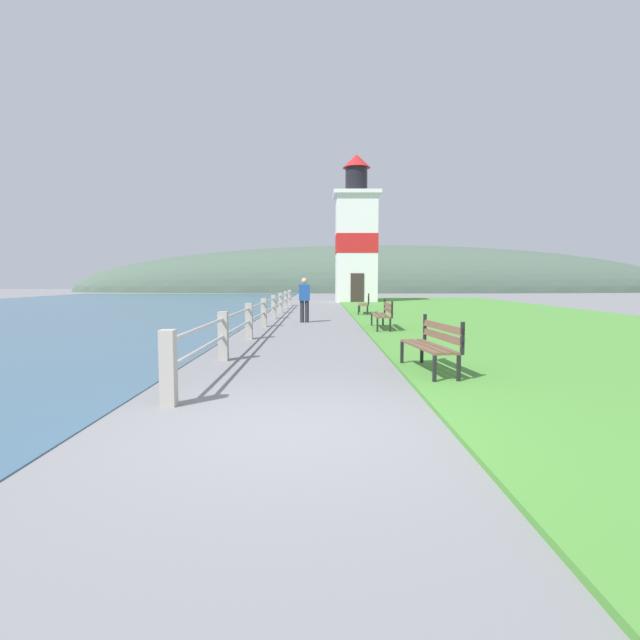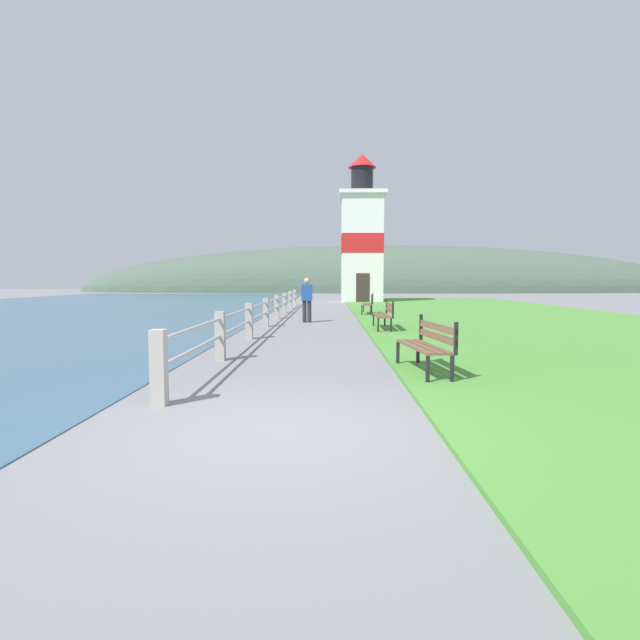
# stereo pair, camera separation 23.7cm
# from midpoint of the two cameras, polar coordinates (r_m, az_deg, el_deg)

# --- Properties ---
(ground_plane) EXTENTS (160.00, 160.00, 0.00)m
(ground_plane) POSITION_cam_midpoint_polar(r_m,az_deg,el_deg) (5.31, -4.59, -12.44)
(ground_plane) COLOR slate
(grass_verge) EXTENTS (12.00, 44.85, 0.06)m
(grass_verge) POSITION_cam_midpoint_polar(r_m,az_deg,el_deg) (21.33, 19.96, 0.23)
(grass_verge) COLOR #4C8E38
(grass_verge) RESTS_ON ground_plane
(seawall_railing) EXTENTS (0.18, 24.59, 0.95)m
(seawall_railing) POSITION_cam_midpoint_polar(r_m,az_deg,el_deg) (18.40, -6.04, 1.43)
(seawall_railing) COLOR #A8A399
(seawall_railing) RESTS_ON ground_plane
(park_bench_near) EXTENTS (0.68, 1.76, 0.94)m
(park_bench_near) POSITION_cam_midpoint_polar(r_m,az_deg,el_deg) (8.35, 12.17, -2.51)
(park_bench_near) COLOR brown
(park_bench_near) RESTS_ON ground_plane
(park_bench_midway) EXTENTS (0.51, 2.00, 0.94)m
(park_bench_midway) POSITION_cam_midpoint_polar(r_m,az_deg,el_deg) (15.44, 6.98, 0.81)
(park_bench_midway) COLOR brown
(park_bench_midway) RESTS_ON ground_plane
(park_bench_far) EXTENTS (0.67, 1.92, 0.94)m
(park_bench_far) POSITION_cam_midpoint_polar(r_m,az_deg,el_deg) (22.24, 5.06, 1.97)
(park_bench_far) COLOR brown
(park_bench_far) RESTS_ON ground_plane
(lighthouse) EXTENTS (3.21, 3.21, 10.21)m
(lighthouse) POSITION_cam_midpoint_polar(r_m,az_deg,el_deg) (35.38, 4.10, 9.13)
(lighthouse) COLOR white
(lighthouse) RESTS_ON ground_plane
(person_strolling) EXTENTS (0.41, 0.24, 1.63)m
(person_strolling) POSITION_cam_midpoint_polar(r_m,az_deg,el_deg) (18.23, -2.01, 2.49)
(person_strolling) COLOR #28282D
(person_strolling) RESTS_ON ground_plane
(distant_hillside) EXTENTS (80.00, 16.00, 12.00)m
(distant_hillside) POSITION_cam_midpoint_polar(r_m,az_deg,el_deg) (65.42, 6.81, 3.22)
(distant_hillside) COLOR #475B4C
(distant_hillside) RESTS_ON ground_plane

